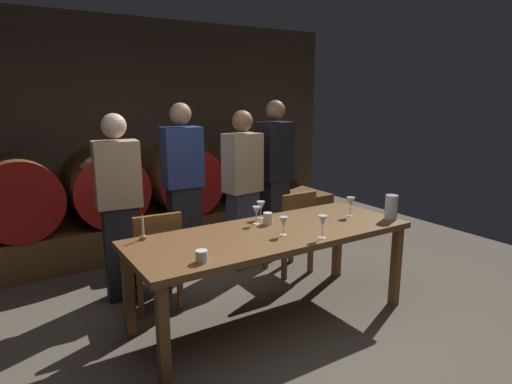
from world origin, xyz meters
The scene contains 23 objects.
ground_plane centered at (0.00, 0.00, 0.00)m, with size 7.66×7.66×0.00m, color brown.
back_wall centered at (0.00, 3.16, 1.38)m, with size 5.90×0.24×2.76m, color #473A2D.
barrel_shelf centered at (0.00, 2.61, 0.21)m, with size 5.31×0.90×0.41m, color brown.
wine_barrel_far_left centered at (-1.36, 2.61, 0.82)m, with size 0.82×0.94×0.82m.
wine_barrel_center_left centered at (-0.48, 2.61, 0.82)m, with size 0.82×0.94×0.82m.
wine_barrel_center_right centered at (0.44, 2.61, 0.82)m, with size 0.82×0.94×0.82m.
wine_barrel_far_right centered at (1.39, 2.61, 0.82)m, with size 0.82×0.94×0.82m.
dining_table centered at (0.28, 0.30, 0.69)m, with size 2.30×0.87×0.77m.
chair_left centered at (-0.46, 0.97, 0.49)m, with size 0.43×0.43×0.88m.
chair_right centered at (1.01, 0.98, 0.49)m, with size 0.40×0.40×0.88m.
guest_far_left centered at (-0.64, 1.35, 0.87)m, with size 0.40×0.28×1.68m.
guest_center_left centered at (0.06, 1.56, 0.91)m, with size 0.39×0.26×1.76m.
guest_center_right centered at (0.67, 1.42, 0.87)m, with size 0.41×0.29×1.68m.
guest_far_right centered at (1.17, 1.55, 0.92)m, with size 0.41×0.30×1.78m.
candle_center centered at (-0.66, 0.65, 0.82)m, with size 0.05×0.05×0.20m.
pitcher centered at (1.36, 0.03, 0.87)m, with size 0.11×0.11×0.22m.
wine_glass_far_left centered at (0.28, 0.53, 0.88)m, with size 0.07×0.07×0.15m.
wine_glass_left centered at (0.30, 0.17, 0.87)m, with size 0.07×0.07×0.15m.
wine_glass_center centered at (0.40, 0.65, 0.88)m, with size 0.08×0.08×0.16m.
wine_glass_right centered at (0.50, -0.05, 0.90)m, with size 0.07×0.07×0.18m.
wine_glass_far_right centered at (1.13, 0.29, 0.89)m, with size 0.08×0.08×0.17m.
cup_left centered at (-0.48, 0.00, 0.81)m, with size 0.08×0.08×0.08m, color white.
cup_right centered at (0.36, 0.48, 0.82)m, with size 0.08×0.08×0.10m, color white.
Camera 1 is at (-1.62, -2.46, 1.84)m, focal length 30.63 mm.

